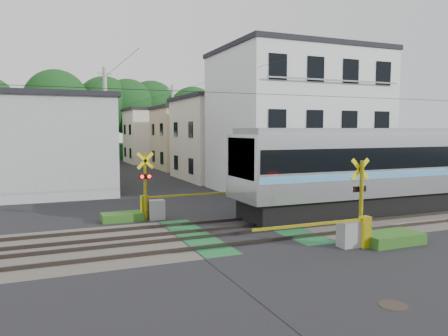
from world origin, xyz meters
name	(u,v)px	position (x,y,z in m)	size (l,w,h in m)	color
ground	(240,231)	(0.00, 0.00, 0.00)	(120.00, 120.00, 0.00)	black
track_bed	(240,231)	(0.00, 0.00, 0.04)	(120.00, 120.00, 0.14)	#47423A
crossing_signal_near	(352,227)	(2.59, -3.65, 0.71)	(4.74, 0.65, 3.09)	yellow
crossing_signal_far	(154,204)	(-2.59, 3.65, 0.71)	(4.74, 0.65, 3.09)	yellow
apartment_block	(296,121)	(8.50, 9.49, 4.66)	(10.20, 8.36, 9.30)	silver
houses_row	(127,139)	(0.25, 25.92, 3.24)	(22.07, 31.35, 6.80)	#ACAEB1
tree_hill	(97,116)	(0.25, 49.01, 6.11)	(40.00, 13.43, 11.89)	#154017
catenary	(361,138)	(6.00, 0.03, 3.70)	(60.00, 5.04, 7.00)	#2D2D33
utility_poles	(118,130)	(-1.05, 23.01, 4.08)	(7.90, 42.00, 8.00)	#A5A5A0
pedestrian	(115,161)	(-0.16, 30.64, 0.77)	(0.56, 0.37, 1.55)	black
manhole_cover	(393,306)	(0.16, -8.13, 0.01)	(0.67, 0.67, 0.02)	#2D261E
weed_patches	(279,224)	(1.76, -0.09, 0.18)	(10.25, 8.80, 0.40)	#2D5E1E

